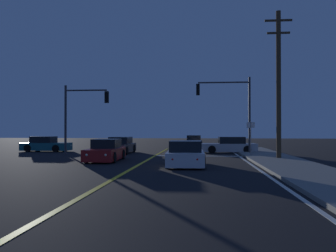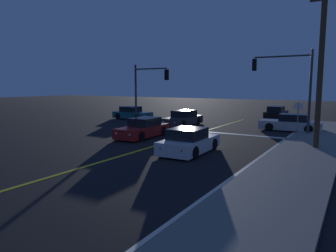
# 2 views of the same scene
# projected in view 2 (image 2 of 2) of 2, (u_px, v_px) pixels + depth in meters

# --- Properties ---
(sidewalk_right) EXTENTS (3.20, 44.33, 0.15)m
(sidewalk_right) POSITION_uv_depth(u_px,v_px,m) (280.00, 185.00, 11.06)
(sidewalk_right) COLOR slate
(sidewalk_right) RESTS_ON ground
(lane_line_center) EXTENTS (0.20, 41.87, 0.01)m
(lane_line_center) POSITION_uv_depth(u_px,v_px,m) (109.00, 159.00, 15.19)
(lane_line_center) COLOR gold
(lane_line_center) RESTS_ON ground
(lane_line_edge_right) EXTENTS (0.16, 41.87, 0.01)m
(lane_line_edge_right) POSITION_uv_depth(u_px,v_px,m) (230.00, 179.00, 12.02)
(lane_line_edge_right) COLOR silver
(lane_line_edge_right) RESTS_ON ground
(stop_bar) EXTENTS (6.40, 0.50, 0.01)m
(stop_bar) POSITION_uv_depth(u_px,v_px,m) (243.00, 135.00, 22.71)
(stop_bar) COLOR silver
(stop_bar) RESTS_ON ground
(car_lead_oncoming_teal) EXTENTS (4.25, 2.01, 1.34)m
(car_lead_oncoming_teal) POSITION_uv_depth(u_px,v_px,m) (132.00, 114.00, 33.36)
(car_lead_oncoming_teal) COLOR #195960
(car_lead_oncoming_teal) RESTS_ON ground
(car_side_waiting_white) EXTENTS (2.09, 4.22, 1.34)m
(car_side_waiting_white) POSITION_uv_depth(u_px,v_px,m) (189.00, 142.00, 16.72)
(car_side_waiting_white) COLOR silver
(car_side_waiting_white) RESTS_ON ground
(car_far_approaching_silver) EXTENTS (4.70, 2.04, 1.34)m
(car_far_approaching_silver) POSITION_uv_depth(u_px,v_px,m) (291.00, 123.00, 24.73)
(car_far_approaching_silver) COLOR #B2B5BA
(car_far_approaching_silver) RESTS_ON ground
(car_following_oncoming_charcoal) EXTENTS (1.95, 4.75, 1.34)m
(car_following_oncoming_charcoal) POSITION_uv_depth(u_px,v_px,m) (183.00, 119.00, 28.15)
(car_following_oncoming_charcoal) COLOR #2D2D33
(car_following_oncoming_charcoal) RESTS_ON ground
(car_mid_block_red) EXTENTS (1.94, 4.59, 1.34)m
(car_mid_block_red) POSITION_uv_depth(u_px,v_px,m) (143.00, 129.00, 21.75)
(car_mid_block_red) COLOR maroon
(car_mid_block_red) RESTS_ON ground
(car_distant_tail_black) EXTENTS (1.84, 4.31, 1.34)m
(car_distant_tail_black) POSITION_uv_depth(u_px,v_px,m) (276.00, 113.00, 33.90)
(car_distant_tail_black) COLOR black
(car_distant_tail_black) RESTS_ON ground
(traffic_signal_near_right) EXTENTS (4.27, 0.28, 6.09)m
(traffic_signal_near_right) POSITION_uv_depth(u_px,v_px,m) (289.00, 79.00, 22.83)
(traffic_signal_near_right) COLOR #38383D
(traffic_signal_near_right) RESTS_ON ground
(traffic_signal_far_left) EXTENTS (3.52, 0.28, 5.42)m
(traffic_signal_far_left) POSITION_uv_depth(u_px,v_px,m) (147.00, 85.00, 27.70)
(traffic_signal_far_left) COLOR #38383D
(traffic_signal_far_left) RESTS_ON ground
(utility_pole_right) EXTENTS (1.71, 0.30, 9.48)m
(utility_pole_right) POSITION_uv_depth(u_px,v_px,m) (321.00, 60.00, 16.85)
(utility_pole_right) COLOR #4C3823
(utility_pole_right) RESTS_ON ground
(street_sign_corner) EXTENTS (0.56, 0.13, 2.51)m
(street_sign_corner) POSITION_uv_depth(u_px,v_px,m) (298.00, 115.00, 20.16)
(street_sign_corner) COLOR slate
(street_sign_corner) RESTS_ON ground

